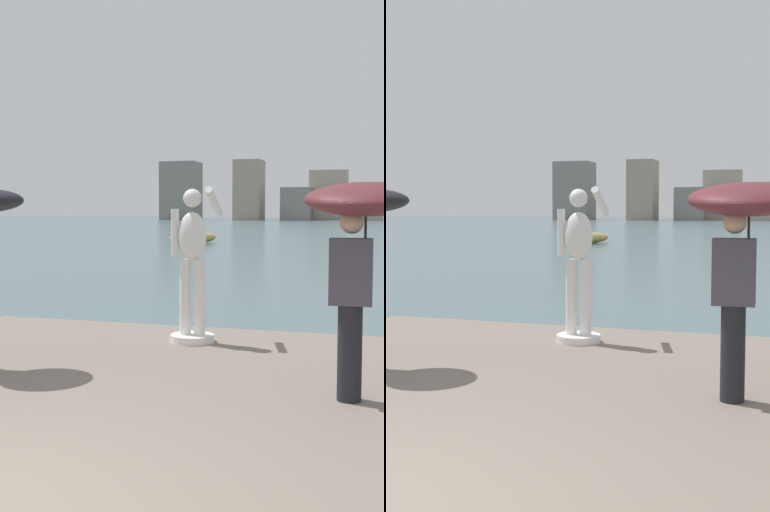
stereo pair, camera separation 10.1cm
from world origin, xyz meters
The scene contains 6 objects.
ground_plane centered at (0.00, 40.00, 0.00)m, with size 400.00×400.00×0.00m, color #4C666B.
pier centered at (0.00, 1.71, 0.20)m, with size 7.28×9.42×0.40m, color slate.
statue_white_figure centered at (-0.06, 5.33, 1.38)m, with size 0.58×0.85×2.05m.
onlooker_right centered at (2.19, 3.22, 2.02)m, with size 1.13×1.16×2.04m.
boat_mid centered at (-10.00, 37.42, 0.38)m, with size 2.96×4.44×0.76m.
distant_skyline centered at (-10.36, 146.70, 5.18)m, with size 98.16×12.44×13.84m.
Camera 2 is at (2.58, -2.80, 2.12)m, focal length 45.94 mm.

